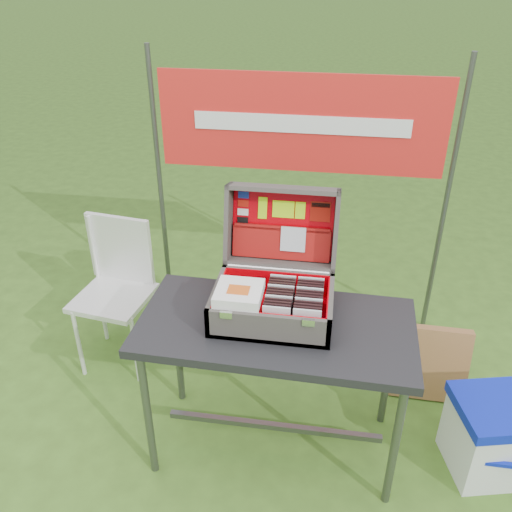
% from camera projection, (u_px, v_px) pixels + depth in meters
% --- Properties ---
extents(ground, '(80.00, 80.00, 0.00)m').
position_uv_depth(ground, '(272.00, 441.00, 2.71)').
color(ground, '#3C601F').
rests_on(ground, ground).
extents(table, '(1.21, 0.63, 0.74)m').
position_uv_depth(table, '(275.00, 387.00, 2.52)').
color(table, black).
rests_on(table, ground).
extents(table_top, '(1.21, 0.63, 0.04)m').
position_uv_depth(table_top, '(276.00, 327.00, 2.34)').
color(table_top, black).
rests_on(table_top, ground).
extents(table_leg_fl, '(0.04, 0.04, 0.70)m').
position_uv_depth(table_leg_fl, '(148.00, 415.00, 2.39)').
color(table_leg_fl, '#59595B').
rests_on(table_leg_fl, ground).
extents(table_leg_fr, '(0.04, 0.04, 0.70)m').
position_uv_depth(table_leg_fr, '(395.00, 445.00, 2.25)').
color(table_leg_fr, '#59595B').
rests_on(table_leg_fr, ground).
extents(table_leg_bl, '(0.04, 0.04, 0.70)m').
position_uv_depth(table_leg_bl, '(178.00, 347.00, 2.80)').
color(table_leg_bl, '#59595B').
rests_on(table_leg_bl, ground).
extents(table_leg_br, '(0.04, 0.04, 0.70)m').
position_uv_depth(table_leg_br, '(389.00, 369.00, 2.66)').
color(table_leg_br, '#59595B').
rests_on(table_leg_br, ground).
extents(table_brace, '(1.04, 0.03, 0.03)m').
position_uv_depth(table_brace, '(274.00, 426.00, 2.64)').
color(table_brace, '#59595B').
rests_on(table_brace, ground).
extents(suitcase, '(0.51, 0.53, 0.48)m').
position_uv_depth(suitcase, '(275.00, 264.00, 2.30)').
color(suitcase, '#59534D').
rests_on(suitcase, table).
extents(suitcase_base_bottom, '(0.51, 0.37, 0.02)m').
position_uv_depth(suitcase_base_bottom, '(272.00, 316.00, 2.36)').
color(suitcase_base_bottom, '#59534D').
rests_on(suitcase_base_bottom, table_top).
extents(suitcase_base_wall_front, '(0.51, 0.02, 0.14)m').
position_uv_depth(suitcase_base_wall_front, '(267.00, 329.00, 2.18)').
color(suitcase_base_wall_front, '#59534D').
rests_on(suitcase_base_wall_front, table_top).
extents(suitcase_base_wall_back, '(0.51, 0.02, 0.14)m').
position_uv_depth(suitcase_base_wall_back, '(277.00, 283.00, 2.48)').
color(suitcase_base_wall_back, '#59534D').
rests_on(suitcase_base_wall_back, table_top).
extents(suitcase_base_wall_left, '(0.02, 0.37, 0.14)m').
position_uv_depth(suitcase_base_wall_left, '(217.00, 300.00, 2.36)').
color(suitcase_base_wall_left, '#59534D').
rests_on(suitcase_base_wall_left, table_top).
extents(suitcase_base_wall_right, '(0.02, 0.37, 0.14)m').
position_uv_depth(suitcase_base_wall_right, '(330.00, 310.00, 2.30)').
color(suitcase_base_wall_right, '#59534D').
rests_on(suitcase_base_wall_right, table_top).
extents(suitcase_liner_floor, '(0.47, 0.33, 0.01)m').
position_uv_depth(suitcase_liner_floor, '(272.00, 313.00, 2.35)').
color(suitcase_liner_floor, '#D70009').
rests_on(suitcase_liner_floor, suitcase_base_bottom).
extents(suitcase_latch_left, '(0.05, 0.01, 0.03)m').
position_uv_depth(suitcase_latch_left, '(226.00, 315.00, 2.17)').
color(suitcase_latch_left, silver).
rests_on(suitcase_latch_left, suitcase_base_wall_front).
extents(suitcase_latch_right, '(0.05, 0.01, 0.03)m').
position_uv_depth(suitcase_latch_right, '(309.00, 323.00, 2.12)').
color(suitcase_latch_right, silver).
rests_on(suitcase_latch_right, suitcase_base_wall_front).
extents(suitcase_hinge, '(0.46, 0.02, 0.02)m').
position_uv_depth(suitcase_hinge, '(278.00, 269.00, 2.45)').
color(suitcase_hinge, silver).
rests_on(suitcase_hinge, suitcase_base_wall_back).
extents(suitcase_lid_back, '(0.51, 0.11, 0.36)m').
position_uv_depth(suitcase_lid_back, '(283.00, 224.00, 2.53)').
color(suitcase_lid_back, '#59534D').
rests_on(suitcase_lid_back, suitcase_base_wall_back).
extents(suitcase_lid_rim_far, '(0.51, 0.14, 0.05)m').
position_uv_depth(suitcase_lid_rim_far, '(284.00, 189.00, 2.42)').
color(suitcase_lid_rim_far, '#59534D').
rests_on(suitcase_lid_rim_far, suitcase_lid_back).
extents(suitcase_lid_rim_near, '(0.51, 0.14, 0.05)m').
position_uv_depth(suitcase_lid_rim_near, '(280.00, 263.00, 2.52)').
color(suitcase_lid_rim_near, '#59534D').
rests_on(suitcase_lid_rim_near, suitcase_lid_back).
extents(suitcase_lid_rim_left, '(0.02, 0.22, 0.39)m').
position_uv_depth(suitcase_lid_rim_left, '(229.00, 223.00, 2.50)').
color(suitcase_lid_rim_left, '#59534D').
rests_on(suitcase_lid_rim_left, suitcase_lid_back).
extents(suitcase_lid_rim_right, '(0.02, 0.22, 0.39)m').
position_uv_depth(suitcase_lid_rim_right, '(336.00, 230.00, 2.44)').
color(suitcase_lid_rim_right, '#59534D').
rests_on(suitcase_lid_rim_right, suitcase_lid_back).
extents(suitcase_lid_liner, '(0.47, 0.09, 0.31)m').
position_uv_depth(suitcase_lid_liner, '(283.00, 225.00, 2.51)').
color(suitcase_lid_liner, '#D70009').
rests_on(suitcase_lid_liner, suitcase_lid_back).
extents(suitcase_liner_wall_front, '(0.47, 0.01, 0.12)m').
position_uv_depth(suitcase_liner_wall_front, '(268.00, 325.00, 2.19)').
color(suitcase_liner_wall_front, '#D70009').
rests_on(suitcase_liner_wall_front, suitcase_base_bottom).
extents(suitcase_liner_wall_back, '(0.47, 0.01, 0.12)m').
position_uv_depth(suitcase_liner_wall_back, '(277.00, 283.00, 2.46)').
color(suitcase_liner_wall_back, '#D70009').
rests_on(suitcase_liner_wall_back, suitcase_base_bottom).
extents(suitcase_liner_wall_left, '(0.01, 0.33, 0.12)m').
position_uv_depth(suitcase_liner_wall_left, '(219.00, 298.00, 2.36)').
color(suitcase_liner_wall_left, '#D70009').
rests_on(suitcase_liner_wall_left, suitcase_base_bottom).
extents(suitcase_liner_wall_right, '(0.01, 0.33, 0.12)m').
position_uv_depth(suitcase_liner_wall_right, '(327.00, 308.00, 2.29)').
color(suitcase_liner_wall_right, '#D70009').
rests_on(suitcase_liner_wall_right, suitcase_base_bottom).
extents(suitcase_lid_pocket, '(0.45, 0.07, 0.15)m').
position_uv_depth(suitcase_lid_pocket, '(281.00, 243.00, 2.52)').
color(suitcase_lid_pocket, maroon).
rests_on(suitcase_lid_pocket, suitcase_lid_liner).
extents(suitcase_pocket_edge, '(0.44, 0.02, 0.02)m').
position_uv_depth(suitcase_pocket_edge, '(282.00, 228.00, 2.49)').
color(suitcase_pocket_edge, maroon).
rests_on(suitcase_pocket_edge, suitcase_lid_pocket).
extents(suitcase_pocket_cd, '(0.11, 0.04, 0.11)m').
position_uv_depth(suitcase_pocket_cd, '(293.00, 239.00, 2.49)').
color(suitcase_pocket_cd, silver).
rests_on(suitcase_pocket_cd, suitcase_lid_pocket).
extents(lid_sticker_cc_a, '(0.05, 0.01, 0.03)m').
position_uv_depth(lid_sticker_cc_a, '(244.00, 195.00, 2.50)').
color(lid_sticker_cc_a, '#1933B2').
rests_on(lid_sticker_cc_a, suitcase_lid_liner).
extents(lid_sticker_cc_b, '(0.05, 0.01, 0.03)m').
position_uv_depth(lid_sticker_cc_b, '(243.00, 203.00, 2.51)').
color(lid_sticker_cc_b, '#B4160B').
rests_on(lid_sticker_cc_b, suitcase_lid_liner).
extents(lid_sticker_cc_c, '(0.05, 0.01, 0.03)m').
position_uv_depth(lid_sticker_cc_c, '(243.00, 212.00, 2.52)').
color(lid_sticker_cc_c, white).
rests_on(lid_sticker_cc_c, suitcase_lid_liner).
extents(lid_sticker_cc_d, '(0.05, 0.01, 0.03)m').
position_uv_depth(lid_sticker_cc_d, '(243.00, 220.00, 2.53)').
color(lid_sticker_cc_d, black).
rests_on(lid_sticker_cc_d, suitcase_lid_liner).
extents(lid_card_neon_tall, '(0.04, 0.03, 0.10)m').
position_uv_depth(lid_card_neon_tall, '(263.00, 208.00, 2.50)').
color(lid_card_neon_tall, '#B8F90E').
rests_on(lid_card_neon_tall, suitcase_lid_liner).
extents(lid_card_neon_main, '(0.10, 0.02, 0.08)m').
position_uv_depth(lid_card_neon_main, '(283.00, 209.00, 2.49)').
color(lid_card_neon_main, '#B8F90E').
rests_on(lid_card_neon_main, suitcase_lid_liner).
extents(lid_card_neon_small, '(0.05, 0.02, 0.08)m').
position_uv_depth(lid_card_neon_small, '(300.00, 210.00, 2.48)').
color(lid_card_neon_small, '#B8F90E').
rests_on(lid_card_neon_small, suitcase_lid_liner).
extents(lid_sticker_band, '(0.09, 0.03, 0.09)m').
position_uv_depth(lid_sticker_band, '(320.00, 212.00, 2.47)').
color(lid_sticker_band, '#B4160B').
rests_on(lid_sticker_band, suitcase_lid_liner).
extents(lid_sticker_band_bar, '(0.08, 0.01, 0.02)m').
position_uv_depth(lid_sticker_band_bar, '(321.00, 205.00, 2.46)').
color(lid_sticker_band_bar, black).
rests_on(lid_sticker_band_bar, suitcase_lid_liner).
extents(cd_left_0, '(0.11, 0.01, 0.13)m').
position_uv_depth(cd_left_0, '(276.00, 320.00, 2.20)').
color(cd_left_0, silver).
rests_on(cd_left_0, suitcase_liner_floor).
extents(cd_left_1, '(0.11, 0.01, 0.13)m').
position_uv_depth(cd_left_1, '(277.00, 317.00, 2.21)').
color(cd_left_1, black).
rests_on(cd_left_1, suitcase_liner_floor).
extents(cd_left_2, '(0.11, 0.01, 0.13)m').
position_uv_depth(cd_left_2, '(277.00, 314.00, 2.23)').
color(cd_left_2, black).
rests_on(cd_left_2, suitcase_liner_floor).
extents(cd_left_3, '(0.11, 0.01, 0.13)m').
position_uv_depth(cd_left_3, '(278.00, 312.00, 2.25)').
color(cd_left_3, black).
rests_on(cd_left_3, suitcase_liner_floor).
extents(cd_left_4, '(0.11, 0.01, 0.13)m').
position_uv_depth(cd_left_4, '(278.00, 309.00, 2.27)').
color(cd_left_4, silver).
rests_on(cd_left_4, suitcase_liner_floor).
extents(cd_left_5, '(0.11, 0.01, 0.13)m').
position_uv_depth(cd_left_5, '(279.00, 306.00, 2.28)').
color(cd_left_5, black).
rests_on(cd_left_5, suitcase_liner_floor).
extents(cd_left_6, '(0.11, 0.01, 0.13)m').
position_uv_depth(cd_left_6, '(280.00, 303.00, 2.30)').
color(cd_left_6, black).
rests_on(cd_left_6, suitcase_liner_floor).
extents(cd_left_7, '(0.11, 0.01, 0.13)m').
position_uv_depth(cd_left_7, '(280.00, 301.00, 2.32)').
color(cd_left_7, black).
rests_on(cd_left_7, suitcase_liner_floor).
extents(cd_left_8, '(0.11, 0.01, 0.13)m').
position_uv_depth(cd_left_8, '(281.00, 298.00, 2.34)').
color(cd_left_8, silver).
rests_on(cd_left_8, suitcase_liner_floor).
extents(cd_left_9, '(0.11, 0.01, 0.13)m').
position_uv_depth(cd_left_9, '(281.00, 295.00, 2.35)').
color(cd_left_9, black).
rests_on(cd_left_9, suitcase_liner_floor).
extents(cd_left_10, '(0.11, 0.01, 0.13)m').
position_uv_depth(cd_left_10, '(282.00, 293.00, 2.37)').
color(cd_left_10, black).
rests_on(cd_left_10, suitcase_liner_floor).
extents(cd_left_11, '(0.11, 0.01, 0.13)m').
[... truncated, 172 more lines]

